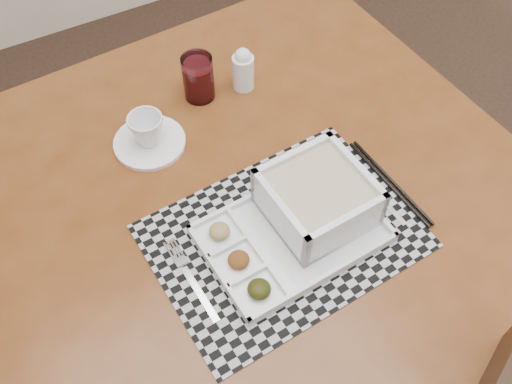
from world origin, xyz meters
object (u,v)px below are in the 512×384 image
at_px(serving_tray, 309,209).
at_px(cup, 147,130).
at_px(dining_table, 256,216).
at_px(juice_glass, 198,79).
at_px(creamer_bottle, 243,69).

height_order(serving_tray, cup, serving_tray).
relative_size(serving_tray, cup, 4.54).
relative_size(dining_table, cup, 15.56).
height_order(serving_tray, juice_glass, same).
height_order(cup, creamer_bottle, creamer_bottle).
xyz_separation_m(dining_table, creamer_bottle, (0.12, 0.28, 0.13)).
height_order(dining_table, creamer_bottle, creamer_bottle).
distance_m(cup, creamer_bottle, 0.26).
relative_size(cup, creamer_bottle, 0.70).
distance_m(dining_table, creamer_bottle, 0.33).
height_order(serving_tray, creamer_bottle, creamer_bottle).
distance_m(dining_table, cup, 0.28).
bearing_deg(dining_table, serving_tray, -63.37).
bearing_deg(creamer_bottle, cup, -166.69).
height_order(dining_table, juice_glass, juice_glass).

